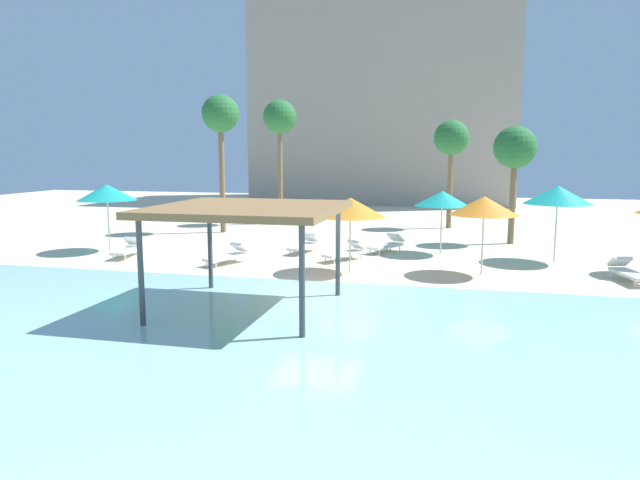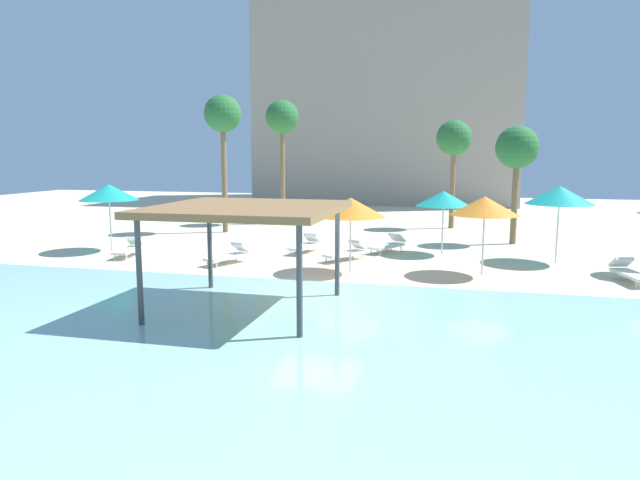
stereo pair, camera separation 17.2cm
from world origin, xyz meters
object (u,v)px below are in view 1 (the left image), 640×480
Objects in this scene: lounge_chair_1 at (305,245)px; lounge_chair_5 at (388,244)px; beach_umbrella_orange_1 at (350,207)px; lounge_chair_4 at (229,255)px; palm_tree_0 at (221,117)px; beach_umbrella_orange_6 at (484,206)px; lounge_chair_0 at (347,252)px; beach_umbrella_teal_3 at (442,198)px; lounge_chair_2 at (128,248)px; beach_umbrella_teal_0 at (107,192)px; beach_umbrella_teal_5 at (558,195)px; shade_pavilion at (248,212)px; palm_tree_2 at (515,150)px; palm_tree_1 at (451,140)px; palm_tree_3 at (280,120)px; lounge_chair_3 at (628,271)px.

lounge_chair_1 and lounge_chair_5 have the same top height.
lounge_chair_1 is (-2.55, 3.57, -1.94)m from beach_umbrella_orange_1.
palm_tree_0 is (-3.62, 8.06, 5.56)m from lounge_chair_4.
beach_umbrella_orange_6 reaches higher than lounge_chair_0.
beach_umbrella_teal_3 is 1.36× the size of lounge_chair_0.
lounge_chair_5 is (9.97, 3.47, 0.00)m from lounge_chair_2.
beach_umbrella_teal_5 reaches higher than beach_umbrella_teal_0.
palm_tree_0 is (0.88, 7.59, 5.56)m from lounge_chair_2.
palm_tree_0 is (-7.76, 6.35, 5.56)m from lounge_chair_0.
beach_umbrella_teal_5 is 10.00m from lounge_chair_1.
palm_tree_2 is at bearing 60.22° from shade_pavilion.
palm_tree_1 reaches higher than beach_umbrella_orange_6.
lounge_chair_4 is (5.94, -1.41, -2.15)m from beach_umbrella_teal_0.
palm_tree_1 is at bearing 88.73° from beach_umbrella_teal_3.
lounge_chair_1 is at bearing 95.47° from shade_pavilion.
palm_tree_3 is at bearing 131.97° from beach_umbrella_orange_6.
lounge_chair_3 is at bearing -32.62° from beach_umbrella_teal_3.
lounge_chair_3 is at bearing 88.18° from lounge_chair_1.
palm_tree_3 reaches higher than lounge_chair_3.
lounge_chair_1 is 0.37× the size of palm_tree_2.
lounge_chair_0 is at bearing -146.52° from beach_umbrella_teal_3.
palm_tree_2 is (10.67, 7.52, 3.92)m from lounge_chair_4.
lounge_chair_0 is 0.98× the size of lounge_chair_5.
lounge_chair_3 is 0.34× the size of palm_tree_1.
shade_pavilion is at bearing -75.26° from palm_tree_3.
palm_tree_3 is at bearing -141.02° from lounge_chair_3.
beach_umbrella_teal_3 is 1.32× the size of lounge_chair_2.
palm_tree_1 is at bearing 113.35° from beach_umbrella_teal_5.
palm_tree_3 is (-4.79, 18.20, 3.35)m from shade_pavilion.
beach_umbrella_teal_3 is at bearing 10.89° from beach_umbrella_teal_0.
beach_umbrella_teal_5 is at bearing -17.56° from palm_tree_0.
beach_umbrella_orange_6 is 7.82m from lounge_chair_1.
lounge_chair_5 is 0.27× the size of palm_tree_3.
palm_tree_2 is at bearing 148.71° from lounge_chair_4.
beach_umbrella_orange_1 is at bearing 47.77° from lounge_chair_1.
beach_umbrella_teal_5 is 1.46× the size of lounge_chair_4.
shade_pavilion is 2.34× the size of lounge_chair_1.
lounge_chair_1 is (-6.98, 2.88, -2.02)m from beach_umbrella_orange_6.
beach_umbrella_orange_1 is 4.94m from lounge_chair_5.
lounge_chair_1 and lounge_chair_4 have the same top height.
palm_tree_1 is (7.83, 12.57, 4.46)m from lounge_chair_4.
palm_tree_2 reaches higher than beach_umbrella_orange_1.
lounge_chair_3 is at bearing -59.23° from beach_umbrella_teal_5.
lounge_chair_2 is 0.33× the size of palm_tree_1.
lounge_chair_4 is at bearing -13.32° from beach_umbrella_teal_0.
beach_umbrella_teal_5 is at bearing 128.43° from lounge_chair_4.
lounge_chair_2 is 13.36m from palm_tree_3.
shade_pavilion is 0.65× the size of palm_tree_3.
beach_umbrella_orange_1 is at bearing -152.88° from beach_umbrella_teal_5.
shade_pavilion is at bearing -39.30° from beach_umbrella_teal_0.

